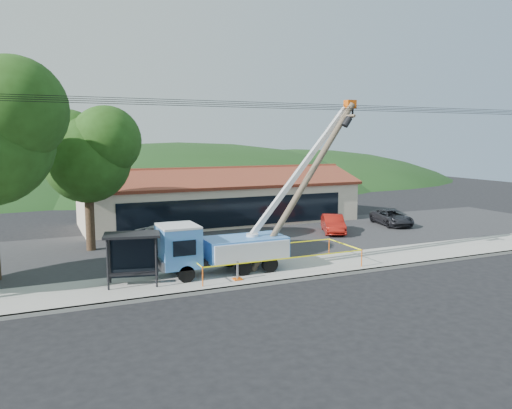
{
  "coord_description": "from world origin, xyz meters",
  "views": [
    {
      "loc": [
        -9.97,
        -18.86,
        6.97
      ],
      "look_at": [
        0.65,
        5.0,
        3.51
      ],
      "focal_mm": 35.0,
      "sensor_mm": 36.0,
      "label": 1
    }
  ],
  "objects": [
    {
      "name": "ground",
      "position": [
        0.0,
        0.0,
        0.0
      ],
      "size": [
        120.0,
        120.0,
        0.0
      ],
      "primitive_type": "plane",
      "color": "black",
      "rests_on": "ground"
    },
    {
      "name": "curb",
      "position": [
        0.0,
        2.1,
        0.07
      ],
      "size": [
        60.0,
        0.25,
        0.15
      ],
      "primitive_type": "cube",
      "color": "#A3A198",
      "rests_on": "ground"
    },
    {
      "name": "sidewalk",
      "position": [
        0.0,
        4.0,
        0.07
      ],
      "size": [
        60.0,
        4.0,
        0.15
      ],
      "primitive_type": "cube",
      "color": "#A3A198",
      "rests_on": "ground"
    },
    {
      "name": "parking_lot",
      "position": [
        0.0,
        12.0,
        0.05
      ],
      "size": [
        60.0,
        12.0,
        0.1
      ],
      "primitive_type": "cube",
      "color": "#28282B",
      "rests_on": "ground"
    },
    {
      "name": "strip_mall",
      "position": [
        4.0,
        19.98,
        1.88
      ],
      "size": [
        22.5,
        8.53,
        4.67
      ],
      "color": "beige",
      "rests_on": "ground"
    },
    {
      "name": "tree_lot",
      "position": [
        -7.0,
        13.0,
        6.21
      ],
      "size": [
        6.3,
        5.6,
        8.94
      ],
      "color": "#332316",
      "rests_on": "ground"
    },
    {
      "name": "hill_center",
      "position": [
        10.0,
        55.0,
        0.0
      ],
      "size": [
        89.6,
        64.0,
        32.0
      ],
      "primitive_type": "ellipsoid",
      "color": "#193714",
      "rests_on": "ground"
    },
    {
      "name": "hill_east",
      "position": [
        30.0,
        55.0,
        0.0
      ],
      "size": [
        72.8,
        52.0,
        26.0
      ],
      "primitive_type": "ellipsoid",
      "color": "#193714",
      "rests_on": "ground"
    },
    {
      "name": "utility_truck",
      "position": [
        -1.49,
        4.63,
        1.6
      ],
      "size": [
        11.07,
        3.56,
        8.92
      ],
      "color": "black",
      "rests_on": "ground"
    },
    {
      "name": "leaning_pole",
      "position": [
        3.38,
        4.24,
        4.93
      ],
      "size": [
        6.21,
        1.84,
        8.86
      ],
      "color": "brown",
      "rests_on": "ground"
    },
    {
      "name": "bus_shelter",
      "position": [
        -5.97,
        4.4,
        1.94
      ],
      "size": [
        2.81,
        2.06,
        2.45
      ],
      "rotation": [
        0.0,
        0.0,
        -0.21
      ],
      "color": "black",
      "rests_on": "ground"
    },
    {
      "name": "caution_tape",
      "position": [
        1.36,
        4.29,
        0.85
      ],
      "size": [
        8.97,
        3.29,
        0.95
      ],
      "color": "#E1540C",
      "rests_on": "ground"
    },
    {
      "name": "car_silver",
      "position": [
        -2.58,
        10.93,
        0.0
      ],
      "size": [
        4.21,
        5.13,
        1.65
      ],
      "primitive_type": "imported",
      "rotation": [
        0.0,
        0.0,
        0.56
      ],
      "color": "#B4B6BC",
      "rests_on": "ground"
    },
    {
      "name": "car_red",
      "position": [
        9.86,
        11.76,
        0.0
      ],
      "size": [
        2.98,
        4.24,
        1.33
      ],
      "primitive_type": "imported",
      "rotation": [
        0.0,
        0.0,
        -0.44
      ],
      "color": "maroon",
      "rests_on": "ground"
    },
    {
      "name": "car_dark",
      "position": [
        15.91,
        12.62,
        0.0
      ],
      "size": [
        2.86,
        4.73,
        1.23
      ],
      "primitive_type": "imported",
      "rotation": [
        0.0,
        0.0,
        -0.2
      ],
      "color": "black",
      "rests_on": "ground"
    }
  ]
}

